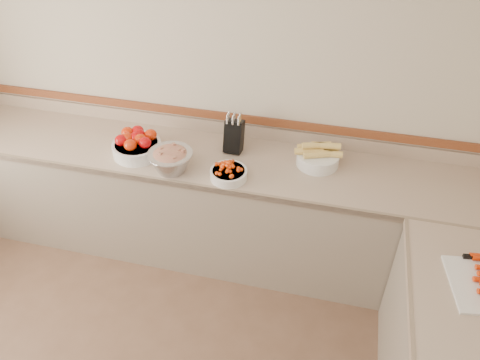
% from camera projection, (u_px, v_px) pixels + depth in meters
% --- Properties ---
extents(back_wall, '(4.00, 0.00, 4.00)m').
position_uv_depth(back_wall, '(213.00, 83.00, 3.25)').
color(back_wall, beige).
rests_on(back_wall, ground_plane).
extents(counter_back, '(4.00, 0.65, 1.08)m').
position_uv_depth(counter_back, '(205.00, 204.00, 3.53)').
color(counter_back, tan).
rests_on(counter_back, ground_plane).
extents(knife_block, '(0.13, 0.16, 0.30)m').
position_uv_depth(knife_block, '(234.00, 135.00, 3.24)').
color(knife_block, black).
rests_on(knife_block, counter_back).
extents(tomato_bowl, '(0.34, 0.34, 0.17)m').
position_uv_depth(tomato_bowl, '(136.00, 144.00, 3.23)').
color(tomato_bowl, white).
rests_on(tomato_bowl, counter_back).
extents(cherry_tomato_bowl, '(0.24, 0.24, 0.13)m').
position_uv_depth(cherry_tomato_bowl, '(229.00, 172.00, 3.03)').
color(cherry_tomato_bowl, white).
rests_on(cherry_tomato_bowl, counter_back).
extents(corn_bowl, '(0.32, 0.29, 0.17)m').
position_uv_depth(corn_bowl, '(318.00, 156.00, 3.14)').
color(corn_bowl, white).
rests_on(corn_bowl, counter_back).
extents(rhubarb_bowl, '(0.30, 0.30, 0.17)m').
position_uv_depth(rhubarb_bowl, '(171.00, 159.00, 3.07)').
color(rhubarb_bowl, '#B2B2BA').
rests_on(rhubarb_bowl, counter_back).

